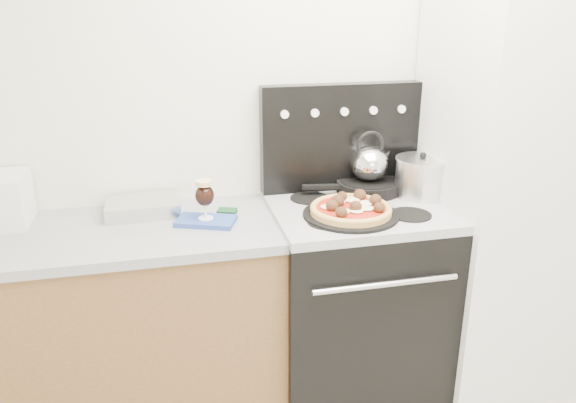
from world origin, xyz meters
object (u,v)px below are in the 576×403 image
object	(u,v)px
oven_mitt	(206,221)
pizza	(351,208)
tea_kettle	(370,160)
stock_pot	(421,178)
fridge	(503,190)
skillet	(368,186)
stove_body	(354,302)
base_cabinet	(110,331)
pizza_pan	(351,214)
beer_glass	(205,199)

from	to	relation	value
oven_mitt	pizza	world-z (taller)	pizza
tea_kettle	stock_pot	distance (m)	0.25
pizza	stock_pot	world-z (taller)	stock_pot
oven_mitt	stock_pot	distance (m)	1.01
fridge	skillet	distance (m)	0.62
stove_body	fridge	world-z (taller)	fridge
stove_body	fridge	distance (m)	0.87
base_cabinet	pizza_pan	distance (m)	1.16
stove_body	pizza	xyz separation A→B (m)	(-0.07, -0.10, 0.52)
pizza	tea_kettle	world-z (taller)	tea_kettle
beer_glass	pizza_pan	size ratio (longest dim) A/B	0.42
stove_body	skillet	xyz separation A→B (m)	(0.12, 0.18, 0.51)
oven_mitt	stock_pot	bearing A→B (deg)	4.07
beer_glass	stock_pot	bearing A→B (deg)	4.07
oven_mitt	skillet	xyz separation A→B (m)	(0.79, 0.18, 0.04)
oven_mitt	beer_glass	distance (m)	0.10
oven_mitt	beer_glass	size ratio (longest dim) A/B	1.41
base_cabinet	beer_glass	size ratio (longest dim) A/B	8.48
stove_body	tea_kettle	size ratio (longest dim) A/B	4.39
beer_glass	pizza_pan	xyz separation A→B (m)	(0.60, -0.10, -0.08)
stove_body	beer_glass	size ratio (longest dim) A/B	5.14
base_cabinet	stock_pot	xyz separation A→B (m)	(1.44, 0.05, 0.58)
skillet	beer_glass	bearing A→B (deg)	-167.22
base_cabinet	beer_glass	bearing A→B (deg)	-2.68
skillet	tea_kettle	distance (m)	0.13
pizza	tea_kettle	xyz separation A→B (m)	(0.19, 0.28, 0.12)
beer_glass	pizza	world-z (taller)	beer_glass
beer_glass	base_cabinet	bearing A→B (deg)	177.32
beer_glass	pizza_pan	distance (m)	0.61
stove_body	oven_mitt	bearing A→B (deg)	179.61
fridge	pizza	distance (m)	0.77
fridge	skillet	bearing A→B (deg)	160.40
fridge	beer_glass	world-z (taller)	fridge
pizza_pan	tea_kettle	world-z (taller)	tea_kettle
fridge	oven_mitt	size ratio (longest dim) A/B	7.90
oven_mitt	skillet	size ratio (longest dim) A/B	0.79
skillet	base_cabinet	bearing A→B (deg)	-172.64
pizza_pan	skillet	world-z (taller)	skillet
oven_mitt	fridge	bearing A→B (deg)	-1.24
pizza	stock_pot	bearing A→B (deg)	23.63
oven_mitt	pizza_pan	size ratio (longest dim) A/B	0.59
base_cabinet	skillet	distance (m)	1.34
beer_glass	skillet	world-z (taller)	beer_glass
base_cabinet	stove_body	xyz separation A→B (m)	(1.10, -0.02, 0.01)
stove_body	tea_kettle	xyz separation A→B (m)	(0.12, 0.18, 0.63)
pizza	pizza_pan	bearing A→B (deg)	180.00
stove_body	pizza_pan	xyz separation A→B (m)	(-0.07, -0.10, 0.49)
tea_kettle	fridge	bearing A→B (deg)	-1.10
stock_pot	base_cabinet	bearing A→B (deg)	-177.98
stove_body	stock_pot	bearing A→B (deg)	12.88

